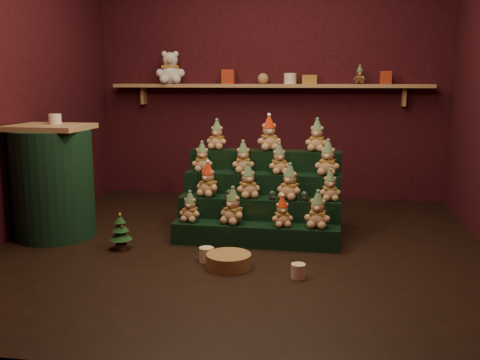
% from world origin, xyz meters
% --- Properties ---
extents(ground, '(4.00, 4.00, 0.00)m').
position_xyz_m(ground, '(0.00, 0.00, 0.00)').
color(ground, black).
rests_on(ground, ground).
extents(back_wall, '(4.00, 0.10, 2.80)m').
position_xyz_m(back_wall, '(0.00, 2.05, 1.40)').
color(back_wall, black).
rests_on(back_wall, ground).
extents(front_wall, '(4.00, 0.10, 2.80)m').
position_xyz_m(front_wall, '(0.00, -2.05, 1.40)').
color(front_wall, black).
rests_on(front_wall, ground).
extents(left_wall, '(0.10, 4.00, 2.80)m').
position_xyz_m(left_wall, '(-2.05, 0.00, 1.40)').
color(left_wall, black).
rests_on(left_wall, ground).
extents(back_shelf, '(3.60, 0.26, 0.24)m').
position_xyz_m(back_shelf, '(0.00, 1.87, 1.29)').
color(back_shelf, tan).
rests_on(back_shelf, ground).
extents(riser_tier_front, '(1.40, 0.22, 0.18)m').
position_xyz_m(riser_tier_front, '(0.12, 0.04, 0.09)').
color(riser_tier_front, black).
rests_on(riser_tier_front, ground).
extents(riser_tier_midfront, '(1.40, 0.22, 0.36)m').
position_xyz_m(riser_tier_midfront, '(0.12, 0.26, 0.18)').
color(riser_tier_midfront, black).
rests_on(riser_tier_midfront, ground).
extents(riser_tier_midback, '(1.40, 0.22, 0.54)m').
position_xyz_m(riser_tier_midback, '(0.12, 0.48, 0.27)').
color(riser_tier_midback, black).
rests_on(riser_tier_midback, ground).
extents(riser_tier_back, '(1.40, 0.22, 0.72)m').
position_xyz_m(riser_tier_back, '(0.12, 0.70, 0.36)').
color(riser_tier_back, black).
rests_on(riser_tier_back, ground).
extents(teddy_0, '(0.20, 0.19, 0.25)m').
position_xyz_m(teddy_0, '(-0.44, 0.05, 0.31)').
color(teddy_0, '#A77F5D').
rests_on(teddy_0, riser_tier_front).
extents(teddy_1, '(0.28, 0.27, 0.30)m').
position_xyz_m(teddy_1, '(-0.07, 0.04, 0.33)').
color(teddy_1, '#A77F5D').
rests_on(teddy_1, riser_tier_front).
extents(teddy_2, '(0.22, 0.21, 0.25)m').
position_xyz_m(teddy_2, '(0.35, 0.03, 0.30)').
color(teddy_2, '#A77F5D').
rests_on(teddy_2, riser_tier_front).
extents(teddy_3, '(0.23, 0.21, 0.30)m').
position_xyz_m(teddy_3, '(0.64, 0.04, 0.33)').
color(teddy_3, '#A77F5D').
rests_on(teddy_3, riser_tier_front).
extents(teddy_4, '(0.26, 0.25, 0.29)m').
position_xyz_m(teddy_4, '(-0.33, 0.26, 0.51)').
color(teddy_4, '#A77F5D').
rests_on(teddy_4, riser_tier_midfront).
extents(teddy_5, '(0.27, 0.26, 0.29)m').
position_xyz_m(teddy_5, '(0.03, 0.26, 0.51)').
color(teddy_5, '#A77F5D').
rests_on(teddy_5, riser_tier_midfront).
extents(teddy_6, '(0.27, 0.26, 0.30)m').
position_xyz_m(teddy_6, '(0.39, 0.26, 0.51)').
color(teddy_6, '#A77F5D').
rests_on(teddy_6, riser_tier_midfront).
extents(teddy_7, '(0.21, 0.20, 0.26)m').
position_xyz_m(teddy_7, '(0.73, 0.27, 0.49)').
color(teddy_7, '#A77F5D').
rests_on(teddy_7, riser_tier_midfront).
extents(teddy_8, '(0.22, 0.21, 0.27)m').
position_xyz_m(teddy_8, '(-0.43, 0.49, 0.67)').
color(teddy_8, '#A77F5D').
rests_on(teddy_8, riser_tier_midback).
extents(teddy_9, '(0.24, 0.22, 0.28)m').
position_xyz_m(teddy_9, '(-0.05, 0.48, 0.68)').
color(teddy_9, '#A77F5D').
rests_on(teddy_9, riser_tier_midback).
extents(teddy_10, '(0.24, 0.23, 0.27)m').
position_xyz_m(teddy_10, '(0.27, 0.48, 0.67)').
color(teddy_10, '#A77F5D').
rests_on(teddy_10, riser_tier_midback).
extents(teddy_11, '(0.24, 0.22, 0.30)m').
position_xyz_m(teddy_11, '(0.70, 0.48, 0.69)').
color(teddy_11, '#A77F5D').
rests_on(teddy_11, riser_tier_midback).
extents(teddy_12, '(0.22, 0.20, 0.27)m').
position_xyz_m(teddy_12, '(-0.34, 0.70, 0.86)').
color(teddy_12, '#A77F5D').
rests_on(teddy_12, riser_tier_back).
extents(teddy_13, '(0.27, 0.26, 0.31)m').
position_xyz_m(teddy_13, '(0.15, 0.71, 0.88)').
color(teddy_13, '#A77F5D').
rests_on(teddy_13, riser_tier_back).
extents(teddy_14, '(0.23, 0.22, 0.29)m').
position_xyz_m(teddy_14, '(0.60, 0.72, 0.86)').
color(teddy_14, '#A77F5D').
rests_on(teddy_14, riser_tier_back).
extents(snow_globe_a, '(0.06, 0.06, 0.08)m').
position_xyz_m(snow_globe_a, '(-0.13, 0.20, 0.40)').
color(snow_globe_a, black).
rests_on(snow_globe_a, riser_tier_midfront).
extents(snow_globe_b, '(0.06, 0.06, 0.08)m').
position_xyz_m(snow_globe_b, '(0.25, 0.20, 0.40)').
color(snow_globe_b, black).
rests_on(snow_globe_b, riser_tier_midfront).
extents(snow_globe_c, '(0.06, 0.06, 0.09)m').
position_xyz_m(snow_globe_c, '(0.52, 0.20, 0.40)').
color(snow_globe_c, black).
rests_on(snow_globe_c, riser_tier_midfront).
extents(side_table, '(0.69, 0.69, 0.99)m').
position_xyz_m(side_table, '(-1.66, 0.01, 0.49)').
color(side_table, tan).
rests_on(side_table, ground).
extents(table_ornament, '(0.11, 0.11, 0.09)m').
position_xyz_m(table_ornament, '(-1.66, 0.11, 1.03)').
color(table_ornament, beige).
rests_on(table_ornament, side_table).
extents(mini_christmas_tree, '(0.19, 0.19, 0.32)m').
position_xyz_m(mini_christmas_tree, '(-0.94, -0.25, 0.15)').
color(mini_christmas_tree, '#49301A').
rests_on(mini_christmas_tree, ground).
extents(mug_left, '(0.11, 0.11, 0.11)m').
position_xyz_m(mug_left, '(-0.18, -0.43, 0.06)').
color(mug_left, beige).
rests_on(mug_left, ground).
extents(mug_right, '(0.10, 0.10, 0.10)m').
position_xyz_m(mug_right, '(0.53, -0.65, 0.05)').
color(mug_right, beige).
rests_on(mug_right, ground).
extents(wicker_basket, '(0.39, 0.39, 0.10)m').
position_xyz_m(wicker_basket, '(0.01, -0.53, 0.05)').
color(wicker_basket, '#9B6C3E').
rests_on(wicker_basket, ground).
extents(white_bear, '(0.39, 0.37, 0.47)m').
position_xyz_m(white_bear, '(-1.13, 1.84, 1.55)').
color(white_bear, silver).
rests_on(white_bear, back_shelf).
extents(brown_bear, '(0.15, 0.14, 0.20)m').
position_xyz_m(brown_bear, '(1.01, 1.84, 1.42)').
color(brown_bear, '#512B1B').
rests_on(brown_bear, back_shelf).
extents(gift_tin_red_a, '(0.14, 0.14, 0.16)m').
position_xyz_m(gift_tin_red_a, '(-0.45, 1.85, 1.40)').
color(gift_tin_red_a, '#B6361C').
rests_on(gift_tin_red_a, back_shelf).
extents(gift_tin_cream, '(0.14, 0.14, 0.12)m').
position_xyz_m(gift_tin_cream, '(0.25, 1.85, 1.38)').
color(gift_tin_cream, beige).
rests_on(gift_tin_cream, back_shelf).
extents(gift_tin_red_b, '(0.12, 0.12, 0.14)m').
position_xyz_m(gift_tin_red_b, '(1.29, 1.85, 1.39)').
color(gift_tin_red_b, '#B6361C').
rests_on(gift_tin_red_b, back_shelf).
extents(shelf_plush_ball, '(0.12, 0.12, 0.12)m').
position_xyz_m(shelf_plush_ball, '(-0.05, 1.85, 1.38)').
color(shelf_plush_ball, '#A77F5D').
rests_on(shelf_plush_ball, back_shelf).
extents(scarf_gift_box, '(0.16, 0.10, 0.10)m').
position_xyz_m(scarf_gift_box, '(0.47, 1.85, 1.37)').
color(scarf_gift_box, orange).
rests_on(scarf_gift_box, back_shelf).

